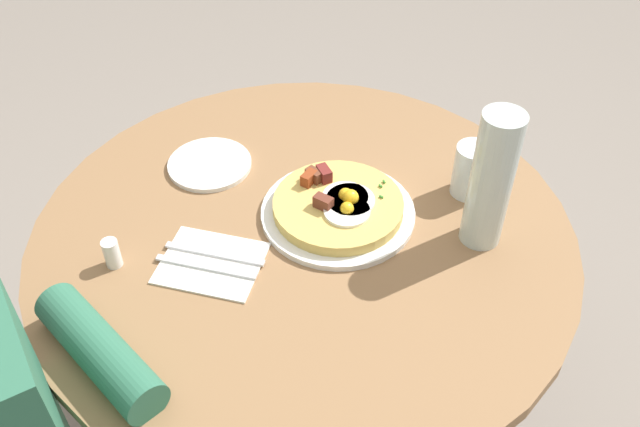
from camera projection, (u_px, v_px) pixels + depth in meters
dining_table at (304, 289)px, 1.37m from camera, size 0.98×0.98×0.70m
pizza_plate at (337, 211)px, 1.28m from camera, size 0.28×0.28×0.01m
breakfast_pizza at (338, 203)px, 1.27m from camera, size 0.24×0.24×0.05m
bread_plate at (210, 164)px, 1.39m from camera, size 0.17×0.17×0.01m
napkin at (211, 263)px, 1.19m from camera, size 0.22×0.22×0.00m
fork at (215, 254)px, 1.20m from camera, size 0.13×0.14×0.00m
knife at (207, 269)px, 1.18m from camera, size 0.13×0.14×0.00m
water_glass at (471, 170)px, 1.30m from camera, size 0.07×0.07×0.10m
water_bottle at (491, 181)px, 1.15m from camera, size 0.07×0.07×0.26m
salt_shaker at (112, 253)px, 1.18m from camera, size 0.03×0.03×0.05m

